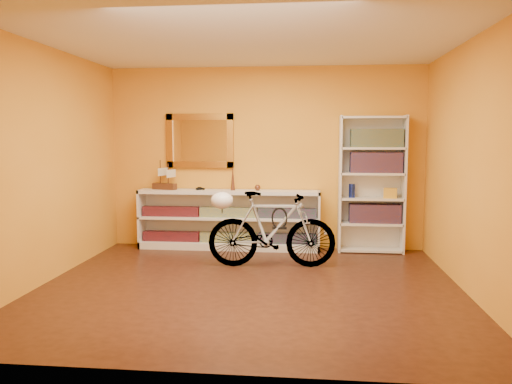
# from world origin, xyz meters

# --- Properties ---
(floor) EXTENTS (4.50, 4.00, 0.01)m
(floor) POSITION_xyz_m (0.00, 0.00, -0.01)
(floor) COLOR black
(floor) RESTS_ON ground
(ceiling) EXTENTS (4.50, 4.00, 0.01)m
(ceiling) POSITION_xyz_m (0.00, 0.00, 2.60)
(ceiling) COLOR silver
(ceiling) RESTS_ON ground
(back_wall) EXTENTS (4.50, 0.01, 2.60)m
(back_wall) POSITION_xyz_m (0.00, 2.00, 1.30)
(back_wall) COLOR orange
(back_wall) RESTS_ON ground
(left_wall) EXTENTS (0.01, 4.00, 2.60)m
(left_wall) POSITION_xyz_m (-2.25, 0.00, 1.30)
(left_wall) COLOR orange
(left_wall) RESTS_ON ground
(right_wall) EXTENTS (0.01, 4.00, 2.60)m
(right_wall) POSITION_xyz_m (2.25, 0.00, 1.30)
(right_wall) COLOR orange
(right_wall) RESTS_ON ground
(gilt_mirror) EXTENTS (0.98, 0.06, 0.78)m
(gilt_mirror) POSITION_xyz_m (-0.95, 1.97, 1.55)
(gilt_mirror) COLOR #8B5A19
(gilt_mirror) RESTS_ON back_wall
(wall_socket) EXTENTS (0.09, 0.02, 0.09)m
(wall_socket) POSITION_xyz_m (0.90, 1.99, 0.25)
(wall_socket) COLOR silver
(wall_socket) RESTS_ON back_wall
(console_unit) EXTENTS (2.60, 0.35, 0.85)m
(console_unit) POSITION_xyz_m (-0.51, 1.81, 0.42)
(console_unit) COLOR silver
(console_unit) RESTS_ON floor
(cd_row_lower) EXTENTS (2.50, 0.13, 0.14)m
(cd_row_lower) POSITION_xyz_m (-0.51, 1.79, 0.17)
(cd_row_lower) COLOR black
(cd_row_lower) RESTS_ON console_unit
(cd_row_upper) EXTENTS (2.50, 0.13, 0.14)m
(cd_row_upper) POSITION_xyz_m (-0.51, 1.79, 0.54)
(cd_row_upper) COLOR navy
(cd_row_upper) RESTS_ON console_unit
(model_ship) EXTENTS (0.38, 0.24, 0.42)m
(model_ship) POSITION_xyz_m (-1.45, 1.81, 1.06)
(model_ship) COLOR #3D2011
(model_ship) RESTS_ON console_unit
(toy_car) EXTENTS (0.00, 0.01, 0.00)m
(toy_car) POSITION_xyz_m (-0.92, 1.81, 0.85)
(toy_car) COLOR black
(toy_car) RESTS_ON console_unit
(bronze_ornament) EXTENTS (0.06, 0.06, 0.36)m
(bronze_ornament) POSITION_xyz_m (-0.45, 1.81, 1.03)
(bronze_ornament) COLOR brown
(bronze_ornament) RESTS_ON console_unit
(decorative_orb) EXTENTS (0.08, 0.08, 0.08)m
(decorative_orb) POSITION_xyz_m (-0.09, 1.81, 0.89)
(decorative_orb) COLOR brown
(decorative_orb) RESTS_ON console_unit
(bookcase) EXTENTS (0.90, 0.30, 1.90)m
(bookcase) POSITION_xyz_m (1.50, 1.84, 0.95)
(bookcase) COLOR silver
(bookcase) RESTS_ON floor
(book_row_a) EXTENTS (0.70, 0.22, 0.26)m
(book_row_a) POSITION_xyz_m (1.55, 1.84, 0.55)
(book_row_a) COLOR maroon
(book_row_a) RESTS_ON bookcase
(book_row_b) EXTENTS (0.70, 0.22, 0.28)m
(book_row_b) POSITION_xyz_m (1.55, 1.84, 1.25)
(book_row_b) COLOR maroon
(book_row_b) RESTS_ON bookcase
(book_row_c) EXTENTS (0.70, 0.22, 0.25)m
(book_row_c) POSITION_xyz_m (1.55, 1.84, 1.59)
(book_row_c) COLOR #1B4F5E
(book_row_c) RESTS_ON bookcase
(travel_mug) EXTENTS (0.08, 0.08, 0.19)m
(travel_mug) POSITION_xyz_m (1.23, 1.82, 0.86)
(travel_mug) COLOR #16279C
(travel_mug) RESTS_ON bookcase
(red_tin) EXTENTS (0.18, 0.18, 0.18)m
(red_tin) POSITION_xyz_m (1.30, 1.87, 1.56)
(red_tin) COLOR maroon
(red_tin) RESTS_ON bookcase
(yellow_bag) EXTENTS (0.20, 0.15, 0.14)m
(yellow_bag) POSITION_xyz_m (1.75, 1.80, 0.83)
(yellow_bag) COLOR gold
(yellow_bag) RESTS_ON bookcase
(bicycle) EXTENTS (0.52, 1.63, 0.94)m
(bicycle) POSITION_xyz_m (0.18, 0.86, 0.47)
(bicycle) COLOR silver
(bicycle) RESTS_ON floor
(helmet) EXTENTS (0.28, 0.26, 0.21)m
(helmet) POSITION_xyz_m (-0.43, 0.82, 0.83)
(helmet) COLOR white
(helmet) RESTS_ON bicycle
(u_lock) EXTENTS (0.20, 0.02, 0.20)m
(u_lock) POSITION_xyz_m (0.27, 0.87, 0.61)
(u_lock) COLOR black
(u_lock) RESTS_ON bicycle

